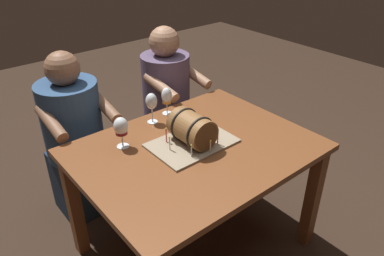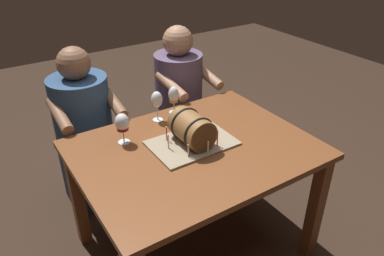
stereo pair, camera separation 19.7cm
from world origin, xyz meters
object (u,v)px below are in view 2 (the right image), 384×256
object	(u,v)px
barrel_cake	(192,131)
person_seated_left	(86,135)
wine_glass_empty	(157,100)
wine_glass_red	(122,124)
person_seated_right	(179,108)
dining_table	(195,164)
wine_glass_amber	(174,96)

from	to	relation	value
barrel_cake	person_seated_left	distance (m)	0.87
wine_glass_empty	wine_glass_red	distance (m)	0.30
wine_glass_empty	person_seated_right	xyz separation A→B (m)	(0.39, 0.39, -0.32)
barrel_cake	person_seated_right	xyz separation A→B (m)	(0.36, 0.73, -0.27)
dining_table	person_seated_left	bearing A→B (deg)	115.41
dining_table	wine_glass_amber	world-z (taller)	wine_glass_amber
wine_glass_amber	person_seated_left	distance (m)	0.67
barrel_cake	person_seated_left	bearing A→B (deg)	116.83
wine_glass_red	wine_glass_empty	bearing A→B (deg)	24.15
wine_glass_amber	dining_table	bearing A→B (deg)	-105.33
dining_table	person_seated_right	size ratio (longest dim) A/B	1.07
person_seated_right	wine_glass_red	bearing A→B (deg)	-142.09
barrel_cake	wine_glass_empty	world-z (taller)	barrel_cake
wine_glass_amber	person_seated_left	bearing A→B (deg)	142.94
barrel_cake	wine_glass_red	world-z (taller)	barrel_cake
wine_glass_red	barrel_cake	bearing A→B (deg)	-35.44
dining_table	person_seated_left	distance (m)	0.86
wine_glass_empty	person_seated_left	world-z (taller)	person_seated_left
wine_glass_red	person_seated_left	xyz separation A→B (m)	(-0.07, 0.52, -0.31)
person_seated_right	person_seated_left	bearing A→B (deg)	179.99
dining_table	wine_glass_amber	xyz separation A→B (m)	(0.11, 0.41, 0.22)
wine_glass_red	person_seated_left	size ratio (longest dim) A/B	0.15
wine_glass_empty	dining_table	bearing A→B (deg)	-86.69
dining_table	barrel_cake	bearing A→B (deg)	81.48
barrel_cake	wine_glass_red	bearing A→B (deg)	144.56
barrel_cake	wine_glass_empty	size ratio (longest dim) A/B	2.38
wine_glass_amber	person_seated_right	world-z (taller)	person_seated_right
wine_glass_empty	person_seated_right	distance (m)	0.64
wine_glass_amber	wine_glass_empty	bearing A→B (deg)	-166.26
wine_glass_empty	wine_glass_red	world-z (taller)	wine_glass_empty
dining_table	wine_glass_amber	size ratio (longest dim) A/B	7.10
barrel_cake	wine_glass_amber	world-z (taller)	barrel_cake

